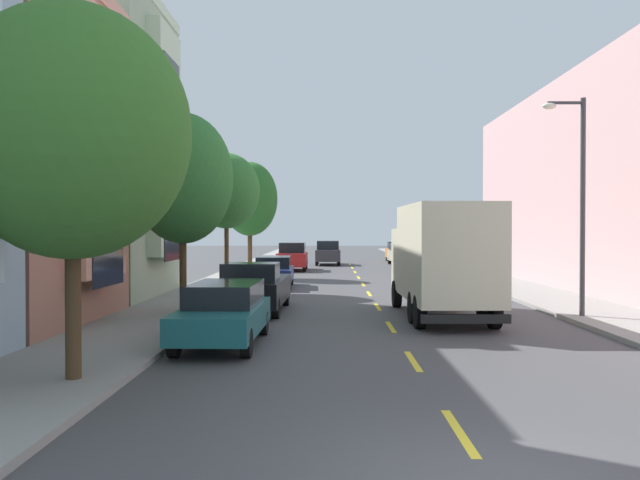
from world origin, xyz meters
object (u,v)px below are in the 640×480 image
street_tree_second (183,179)px  parked_pickup_black (255,288)px  street_lamp (578,190)px  parked_wagon_teal (224,312)px  street_tree_third (226,191)px  parked_pickup_champagne (403,255)px  moving_charcoal_sedan (328,252)px  parked_suv_red (293,256)px  street_tree_nearest (72,132)px  parked_pickup_orange (399,252)px  delivery_box_truck (442,256)px  parked_hatchback_burgundy (422,261)px  parked_wagon_navy (274,271)px  street_tree_farthest (250,199)px

street_tree_second → parked_pickup_black: size_ratio=1.19×
street_lamp → parked_wagon_teal: 11.73m
street_tree_third → parked_pickup_champagne: street_tree_third is taller
street_tree_third → parked_wagon_teal: street_tree_third is taller
parked_pickup_champagne → moving_charcoal_sedan: (-6.01, 0.41, 0.16)m
parked_suv_red → street_lamp: bearing=-68.0°
street_tree_nearest → parked_wagon_teal: (2.02, 4.40, -3.75)m
parked_pickup_black → parked_pickup_champagne: (8.53, 30.51, 0.00)m
parked_pickup_orange → delivery_box_truck: bearing=-94.1°
parked_hatchback_burgundy → parked_pickup_champagne: (-0.22, 9.06, 0.07)m
street_tree_third → delivery_box_truck: size_ratio=0.82×
moving_charcoal_sedan → parked_wagon_teal: bearing=-94.0°
street_tree_nearest → moving_charcoal_sedan: street_tree_nearest is taller
parked_wagon_navy → street_lamp: bearing=-48.6°
street_tree_third → parked_pickup_orange: 31.18m
street_tree_nearest → street_tree_third: street_tree_nearest is taller
street_tree_second → street_lamp: size_ratio=0.94×
street_tree_second → street_tree_farthest: 18.20m
parked_pickup_orange → parked_wagon_navy: parked_pickup_orange is taller
parked_pickup_black → parked_pickup_orange: bearing=76.4°
street_tree_nearest → parked_pickup_black: (2.08, 10.79, -3.73)m
street_tree_nearest → parked_pickup_black: street_tree_nearest is taller
street_tree_nearest → parked_suv_red: size_ratio=1.40×
parked_pickup_orange → parked_pickup_black: (-8.81, -36.37, 0.00)m
parked_pickup_champagne → parked_hatchback_burgundy: bearing=-88.6°
delivery_box_truck → parked_pickup_orange: delivery_box_truck is taller
street_tree_third → street_tree_farthest: 9.10m
street_tree_second → parked_wagon_navy: size_ratio=1.34×
street_tree_farthest → parked_wagon_teal: 23.30m
street_tree_farthest → street_tree_nearest: bearing=-90.0°
street_tree_farthest → parked_pickup_black: bearing=-82.8°
parked_suv_red → parked_wagon_navy: 13.49m
street_tree_second → parked_pickup_black: (2.08, 1.70, -3.60)m
street_tree_second → delivery_box_truck: bearing=1.3°
parked_suv_red → parked_pickup_black: 23.39m
parked_pickup_orange → parked_hatchback_burgundy: 14.92m
street_tree_third → parked_wagon_navy: size_ratio=1.30×
parked_pickup_orange → parked_wagon_teal: parked_pickup_orange is taller
street_tree_third → parked_pickup_champagne: (10.61, 23.11, -3.74)m
street_tree_second → parked_wagon_teal: 6.27m
street_tree_nearest → parked_hatchback_burgundy: 34.23m
parked_wagon_teal → street_tree_second: bearing=113.3°
street_lamp → delivery_box_truck: bearing=174.7°
street_tree_third → moving_charcoal_sedan: 24.23m
street_tree_third → parked_pickup_orange: bearing=69.4°
parked_hatchback_burgundy → moving_charcoal_sedan: (-6.23, 9.47, 0.23)m
street_tree_nearest → moving_charcoal_sedan: bearing=83.7°
street_tree_third → parked_wagon_navy: (1.94, 2.50, -3.76)m
parked_hatchback_burgundy → parked_pickup_champagne: parked_pickup_champagne is taller
street_lamp → parked_pickup_champagne: bearing=93.1°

